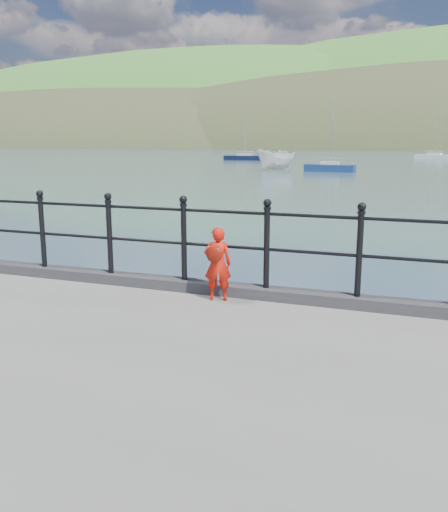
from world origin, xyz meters
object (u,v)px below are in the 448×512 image
at_px(child, 217,263).
at_px(launch_white, 276,160).
at_px(sailboat_deep, 434,157).
at_px(sailboat_left, 245,158).
at_px(sailboat_port, 330,168).
at_px(railing, 224,235).

relative_size(child, launch_white, 0.18).
xyz_separation_m(launch_white, sailboat_deep, (15.89, 40.24, -0.74)).
distance_m(child, sailboat_left, 77.68).
bearing_deg(launch_white, sailboat_port, 15.65).
bearing_deg(railing, sailboat_deep, 87.51).
height_order(launch_white, sailboat_deep, sailboat_deep).
bearing_deg(railing, sailboat_left, 107.81).
relative_size(launch_white, sailboat_port, 0.78).
bearing_deg(railing, launch_white, 103.99).
bearing_deg(child, launch_white, -95.27).
xyz_separation_m(sailboat_deep, sailboat_left, (-27.51, -14.90, -0.00)).
relative_size(launch_white, sailboat_left, 0.63).
distance_m(sailboat_port, sailboat_deep, 42.44).
xyz_separation_m(railing, sailboat_port, (-6.28, 47.36, -1.48)).
distance_m(child, sailboat_port, 48.08).
height_order(railing, launch_white, railing).
bearing_deg(sailboat_deep, railing, -71.48).
relative_size(child, sailboat_port, 0.14).
height_order(child, sailboat_left, sailboat_left).
bearing_deg(sailboat_port, child, -77.88).
xyz_separation_m(railing, child, (0.02, -0.30, -0.32)).
bearing_deg(sailboat_deep, launch_white, -90.54).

